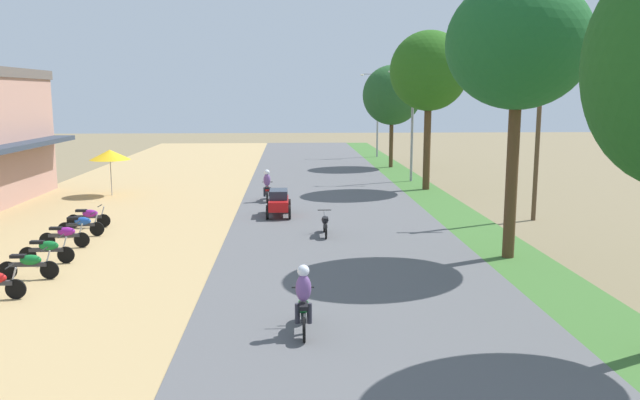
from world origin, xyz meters
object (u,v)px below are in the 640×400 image
(car_sedan_red, at_px, (279,201))
(parked_motorbike_third, at_px, (29,263))
(median_tree_second, at_px, (518,45))
(streetlamp_near, at_px, (412,116))
(parked_motorbike_fourth, at_px, (47,249))
(motorbike_ahead_third, at_px, (325,223))
(parked_motorbike_seventh, at_px, (89,216))
(motorbike_ahead_second, at_px, (303,301))
(vendor_umbrella, at_px, (110,155))
(median_tree_third, at_px, (429,72))
(motorbike_ahead_fourth, at_px, (267,186))
(parked_motorbike_sixth, at_px, (81,224))
(utility_pole_near, at_px, (539,117))
(median_tree_fourth, at_px, (392,95))
(streetlamp_mid, at_px, (378,108))
(parked_motorbike_fifth, at_px, (65,234))

(car_sedan_red, bearing_deg, parked_motorbike_third, -127.12)
(median_tree_second, xyz_separation_m, streetlamp_near, (0.33, 19.31, -2.96))
(parked_motorbike_fourth, relative_size, car_sedan_red, 0.80)
(motorbike_ahead_third, bearing_deg, car_sedan_red, 114.45)
(parked_motorbike_seventh, distance_m, motorbike_ahead_second, 15.13)
(vendor_umbrella, height_order, median_tree_third, median_tree_third)
(motorbike_ahead_second, xyz_separation_m, motorbike_ahead_fourth, (-1.47, 18.61, 0.00))
(parked_motorbike_seventh, distance_m, motorbike_ahead_fourth, 9.56)
(streetlamp_near, height_order, motorbike_ahead_fourth, streetlamp_near)
(parked_motorbike_sixth, bearing_deg, utility_pole_near, 7.73)
(parked_motorbike_sixth, height_order, median_tree_third, median_tree_third)
(car_sedan_red, bearing_deg, median_tree_fourth, 66.97)
(median_tree_second, bearing_deg, utility_pole_near, 62.48)
(parked_motorbike_third, xyz_separation_m, streetlamp_near, (15.66, 21.23, 3.66))
(streetlamp_mid, bearing_deg, parked_motorbike_fourth, -114.05)
(median_tree_third, relative_size, motorbike_ahead_second, 5.06)
(parked_motorbike_fourth, relative_size, utility_pole_near, 0.20)
(parked_motorbike_third, height_order, motorbike_ahead_fourth, motorbike_ahead_fourth)
(parked_motorbike_fifth, bearing_deg, car_sedan_red, 36.58)
(median_tree_third, distance_m, utility_pole_near, 9.82)
(parked_motorbike_fourth, distance_m, streetlamp_mid, 38.94)
(median_tree_fourth, relative_size, utility_pole_near, 0.87)
(streetlamp_near, bearing_deg, parked_motorbike_fourth, -129.16)
(parked_motorbike_fifth, relative_size, car_sedan_red, 0.80)
(parked_motorbike_sixth, distance_m, median_tree_third, 20.94)
(motorbike_ahead_fourth, bearing_deg, parked_motorbike_sixth, -131.63)
(parked_motorbike_sixth, xyz_separation_m, median_tree_third, (16.18, 11.70, 6.30))
(median_tree_second, height_order, median_tree_fourth, median_tree_second)
(utility_pole_near, xyz_separation_m, motorbike_ahead_fourth, (-12.08, 5.30, -3.73))
(streetlamp_mid, xyz_separation_m, utility_pole_near, (3.11, -28.71, 0.24))
(parked_motorbike_fifth, distance_m, motorbike_ahead_third, 9.68)
(median_tree_fourth, bearing_deg, utility_pole_near, -81.31)
(streetlamp_near, height_order, utility_pole_near, utility_pole_near)
(median_tree_fourth, distance_m, motorbike_ahead_third, 24.93)
(median_tree_third, distance_m, motorbike_ahead_second, 24.45)
(streetlamp_mid, height_order, motorbike_ahead_third, streetlamp_mid)
(parked_motorbike_sixth, relative_size, streetlamp_near, 0.25)
(parked_motorbike_fifth, xyz_separation_m, car_sedan_red, (7.67, 5.69, 0.19))
(parked_motorbike_fourth, distance_m, parked_motorbike_fifth, 2.20)
(streetlamp_near, bearing_deg, parked_motorbike_seventh, -139.90)
(parked_motorbike_fifth, bearing_deg, median_tree_third, 40.06)
(parked_motorbike_fourth, xyz_separation_m, median_tree_second, (15.47, 0.09, 6.62))
(median_tree_fourth, height_order, motorbike_ahead_third, median_tree_fourth)
(parked_motorbike_fourth, bearing_deg, parked_motorbike_fifth, 94.61)
(parked_motorbike_third, height_order, streetlamp_near, streetlamp_near)
(parked_motorbike_seventh, xyz_separation_m, car_sedan_red, (7.90, 2.13, 0.19))
(median_tree_third, xyz_separation_m, streetlamp_near, (-0.19, 3.60, -2.65))
(parked_motorbike_fourth, height_order, motorbike_ahead_third, motorbike_ahead_third)
(parked_motorbike_fifth, distance_m, median_tree_second, 17.12)
(parked_motorbike_sixth, relative_size, median_tree_second, 0.19)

